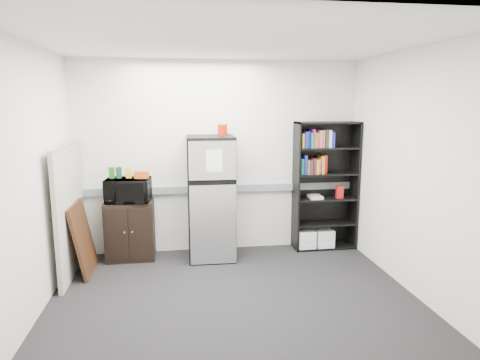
{
  "coord_description": "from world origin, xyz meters",
  "views": [
    {
      "loc": [
        -0.58,
        -4.25,
        2.13
      ],
      "look_at": [
        0.18,
        0.9,
        1.17
      ],
      "focal_mm": 32.0,
      "sensor_mm": 36.0,
      "label": 1
    }
  ],
  "objects": [
    {
      "name": "wall_left",
      "position": [
        -2.0,
        0.0,
        1.35
      ],
      "size": [
        0.02,
        3.5,
        2.7
      ],
      "primitive_type": "cube",
      "color": "white",
      "rests_on": "floor"
    },
    {
      "name": "cabinet",
      "position": [
        -1.24,
        1.5,
        0.4
      ],
      "size": [
        0.65,
        0.43,
        0.81
      ],
      "color": "black",
      "rests_on": "floor"
    },
    {
      "name": "ceiling",
      "position": [
        0.0,
        0.0,
        2.7
      ],
      "size": [
        4.0,
        3.5,
        0.02
      ],
      "primitive_type": "cube",
      "color": "white",
      "rests_on": "wall_back"
    },
    {
      "name": "snack_bag",
      "position": [
        -1.05,
        1.47,
        1.17
      ],
      "size": [
        0.19,
        0.12,
        0.1
      ],
      "primitive_type": "cube",
      "rotation": [
        0.0,
        0.0,
        -0.13
      ],
      "color": "#BE4E13",
      "rests_on": "microwave"
    },
    {
      "name": "microwave",
      "position": [
        -1.24,
        1.48,
        0.97
      ],
      "size": [
        0.61,
        0.44,
        0.32
      ],
      "primitive_type": "imported",
      "rotation": [
        0.0,
        0.0,
        -0.1
      ],
      "color": "black",
      "rests_on": "cabinet"
    },
    {
      "name": "snack_box_c",
      "position": [
        -1.22,
        1.52,
        1.19
      ],
      "size": [
        0.08,
        0.07,
        0.14
      ],
      "primitive_type": "cube",
      "rotation": [
        0.0,
        0.0,
        -0.27
      ],
      "color": "yellow",
      "rests_on": "microwave"
    },
    {
      "name": "bookshelf",
      "position": [
        1.51,
        1.57,
        0.97
      ],
      "size": [
        0.9,
        0.34,
        1.85
      ],
      "color": "black",
      "rests_on": "floor"
    },
    {
      "name": "wall_note",
      "position": [
        -0.35,
        1.74,
        1.55
      ],
      "size": [
        0.14,
        0.0,
        0.1
      ],
      "primitive_type": "cube",
      "color": "white",
      "rests_on": "wall_back"
    },
    {
      "name": "wall_back",
      "position": [
        0.0,
        1.75,
        1.35
      ],
      "size": [
        4.0,
        0.02,
        2.7
      ],
      "primitive_type": "cube",
      "color": "white",
      "rests_on": "floor"
    },
    {
      "name": "refrigerator",
      "position": [
        -0.14,
        1.42,
        0.84
      ],
      "size": [
        0.64,
        0.67,
        1.68
      ],
      "rotation": [
        0.0,
        0.0,
        -0.02
      ],
      "color": "black",
      "rests_on": "floor"
    },
    {
      "name": "wall_right",
      "position": [
        2.0,
        0.0,
        1.35
      ],
      "size": [
        0.02,
        3.5,
        2.7
      ],
      "primitive_type": "cube",
      "color": "white",
      "rests_on": "floor"
    },
    {
      "name": "cubicle_partition",
      "position": [
        -1.9,
        1.08,
        0.81
      ],
      "size": [
        0.06,
        1.3,
        1.62
      ],
      "color": "#A4A091",
      "rests_on": "floor"
    },
    {
      "name": "snack_box_b",
      "position": [
        -1.35,
        1.52,
        1.2
      ],
      "size": [
        0.08,
        0.07,
        0.15
      ],
      "primitive_type": "cube",
      "rotation": [
        0.0,
        0.0,
        0.24
      ],
      "color": "#0C361B",
      "rests_on": "microwave"
    },
    {
      "name": "snack_box_a",
      "position": [
        -1.45,
        1.52,
        1.2
      ],
      "size": [
        0.08,
        0.06,
        0.15
      ],
      "primitive_type": "cube",
      "rotation": [
        0.0,
        0.0,
        0.23
      ],
      "color": "#195017",
      "rests_on": "microwave"
    },
    {
      "name": "coffee_can",
      "position": [
        0.04,
        1.55,
        1.77
      ],
      "size": [
        0.13,
        0.13,
        0.18
      ],
      "color": "#A31707",
      "rests_on": "refrigerator"
    },
    {
      "name": "framed_poster",
      "position": [
        -1.77,
        1.09,
        0.45
      ],
      "size": [
        0.21,
        0.7,
        0.9
      ],
      "rotation": [
        0.0,
        -0.18,
        0.0
      ],
      "color": "black",
      "rests_on": "floor"
    },
    {
      "name": "electrical_raceway",
      "position": [
        0.0,
        1.72,
        0.9
      ],
      "size": [
        3.92,
        0.05,
        0.1
      ],
      "primitive_type": "cube",
      "color": "gray",
      "rests_on": "wall_back"
    },
    {
      "name": "floor",
      "position": [
        0.0,
        0.0,
        0.0
      ],
      "size": [
        4.0,
        4.0,
        0.0
      ],
      "primitive_type": "plane",
      "color": "black",
      "rests_on": "ground"
    }
  ]
}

